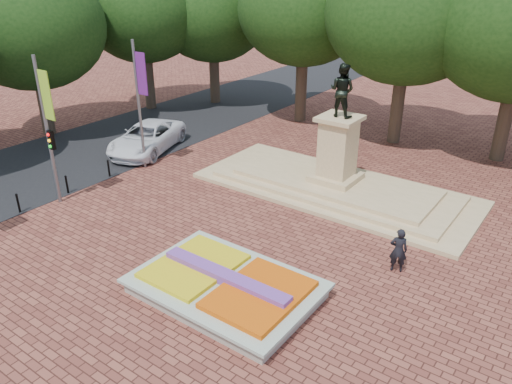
{
  "coord_description": "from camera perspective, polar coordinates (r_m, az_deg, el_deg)",
  "views": [
    {
      "loc": [
        10.31,
        -12.98,
        10.77
      ],
      "look_at": [
        -0.38,
        1.71,
        2.2
      ],
      "focal_mm": 35.0,
      "sensor_mm": 36.0,
      "label": 1
    }
  ],
  "objects": [
    {
      "name": "ground",
      "position": [
        19.76,
        -2.04,
        -7.78
      ],
      "size": [
        90.0,
        90.0,
        0.0
      ],
      "primitive_type": "plane",
      "color": "brown",
      "rests_on": "ground"
    },
    {
      "name": "asphalt_street",
      "position": [
        32.85,
        -17.57,
        4.93
      ],
      "size": [
        9.0,
        90.0,
        0.02
      ],
      "primitive_type": "cube",
      "color": "black",
      "rests_on": "ground"
    },
    {
      "name": "flower_bed",
      "position": [
        17.74,
        -3.43,
        -10.67
      ],
      "size": [
        6.3,
        4.3,
        0.91
      ],
      "color": "gray",
      "rests_on": "ground"
    },
    {
      "name": "monument",
      "position": [
        25.38,
        9.1,
        1.99
      ],
      "size": [
        14.0,
        6.0,
        6.4
      ],
      "color": "tan",
      "rests_on": "ground"
    },
    {
      "name": "tree_row_back",
      "position": [
        32.25,
        22.36,
        16.17
      ],
      "size": [
        44.8,
        8.8,
        10.43
      ],
      "color": "#3B2C20",
      "rests_on": "ground"
    },
    {
      "name": "tree_row_street",
      "position": [
        34.91,
        -24.12,
        15.97
      ],
      "size": [
        8.4,
        25.4,
        9.98
      ],
      "color": "#3B2C20",
      "rests_on": "ground"
    },
    {
      "name": "banner_poles",
      "position": [
        24.48,
        -23.29,
        6.82
      ],
      "size": [
        0.88,
        11.17,
        7.0
      ],
      "color": "slate",
      "rests_on": "ground"
    },
    {
      "name": "bollard_row",
      "position": [
        26.04,
        -23.13,
        -0.07
      ],
      "size": [
        0.12,
        13.12,
        0.98
      ],
      "color": "black",
      "rests_on": "ground"
    },
    {
      "name": "van",
      "position": [
        31.16,
        -12.38,
        6.07
      ],
      "size": [
        4.61,
        6.62,
        1.68
      ],
      "primitive_type": "imported",
      "rotation": [
        0.0,
        0.0,
        0.33
      ],
      "color": "white",
      "rests_on": "ground"
    },
    {
      "name": "pedestrian",
      "position": [
        19.41,
        15.96,
        -6.41
      ],
      "size": [
        0.77,
        0.66,
        1.79
      ],
      "primitive_type": "imported",
      "rotation": [
        0.0,
        0.0,
        3.57
      ],
      "color": "black",
      "rests_on": "ground"
    }
  ]
}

